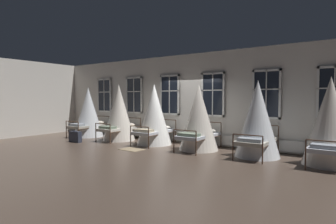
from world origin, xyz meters
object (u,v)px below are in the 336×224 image
(cot_sixth, at_px, (330,122))
(suitcase_dark, at_px, (75,137))
(cot_second, at_px, (119,113))
(cot_fifth, at_px, (257,120))
(cot_first, at_px, (88,113))
(cot_third, at_px, (154,115))
(cot_fourth, at_px, (199,118))

(cot_sixth, xyz_separation_m, suitcase_dark, (-8.78, -1.43, -0.92))
(cot_second, distance_m, cot_fifth, 5.82)
(cot_first, height_order, cot_fifth, cot_fifth)
(cot_second, relative_size, suitcase_dark, 4.16)
(cot_third, relative_size, suitcase_dark, 4.07)
(cot_first, distance_m, cot_fifth, 7.78)
(cot_fifth, distance_m, cot_sixth, 1.91)
(cot_fourth, xyz_separation_m, cot_fifth, (2.00, 0.02, 0.04))
(suitcase_dark, bearing_deg, cot_first, 119.54)
(cot_fifth, bearing_deg, suitcase_dark, 101.45)
(cot_first, bearing_deg, cot_second, -90.48)
(cot_third, bearing_deg, cot_second, 89.65)
(cot_second, relative_size, cot_sixth, 1.01)
(cot_second, bearing_deg, suitcase_dark, 144.18)
(cot_fourth, bearing_deg, suitcase_dark, 107.36)
(cot_sixth, height_order, suitcase_dark, cot_sixth)
(cot_fourth, bearing_deg, cot_sixth, -88.50)
(cot_third, xyz_separation_m, suitcase_dark, (-2.91, -1.45, -0.91))
(cot_fourth, xyz_separation_m, cot_sixth, (3.91, 0.02, 0.06))
(cot_first, xyz_separation_m, cot_second, (1.96, 0.00, 0.05))
(cot_first, relative_size, cot_fourth, 1.01)
(cot_second, distance_m, cot_sixth, 7.73)
(cot_third, height_order, cot_fifth, cot_fifth)
(cot_first, height_order, cot_third, cot_third)
(cot_second, bearing_deg, cot_fifth, -89.59)
(cot_first, bearing_deg, suitcase_dark, -147.82)
(cot_second, xyz_separation_m, suitcase_dark, (-1.04, -1.43, -0.93))
(cot_first, relative_size, suitcase_dark, 4.00)
(cot_second, height_order, suitcase_dark, cot_second)
(cot_third, bearing_deg, suitcase_dark, 115.43)
(cot_sixth, bearing_deg, cot_fourth, 91.74)
(cot_second, distance_m, suitcase_dark, 2.00)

